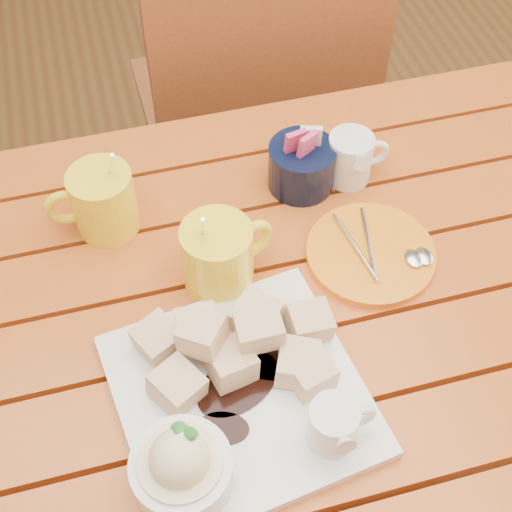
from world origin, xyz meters
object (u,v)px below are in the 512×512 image
object	(u,v)px
chair_far	(255,108)
orange_saucer	(372,253)
coffee_mug_right	(220,255)
dessert_plate	(230,402)
coffee_mug_left	(102,201)
table	(246,349)

from	to	relation	value
chair_far	orange_saucer	bearing A→B (deg)	90.25
coffee_mug_right	orange_saucer	xyz separation A→B (m)	(0.22, -0.01, -0.05)
coffee_mug_right	chair_far	size ratio (longest dim) A/B	0.17
dessert_plate	coffee_mug_left	size ratio (longest dim) A/B	2.13
table	dessert_plate	size ratio (longest dim) A/B	3.69
coffee_mug_left	coffee_mug_right	bearing A→B (deg)	-42.86
table	chair_far	size ratio (longest dim) A/B	1.25
dessert_plate	chair_far	bearing A→B (deg)	72.90
orange_saucer	chair_far	world-z (taller)	chair_far
table	coffee_mug_right	world-z (taller)	coffee_mug_right
table	chair_far	distance (m)	0.67
coffee_mug_right	orange_saucer	distance (m)	0.22
table	chair_far	xyz separation A→B (m)	(0.18, 0.63, -0.11)
dessert_plate	orange_saucer	distance (m)	0.31
dessert_plate	chair_far	distance (m)	0.85
coffee_mug_left	orange_saucer	distance (m)	0.39
orange_saucer	chair_far	bearing A→B (deg)	91.15
coffee_mug_left	coffee_mug_right	xyz separation A→B (m)	(0.14, -0.14, 0.00)
table	orange_saucer	xyz separation A→B (m)	(0.20, 0.04, 0.11)
coffee_mug_left	coffee_mug_right	distance (m)	0.20
dessert_plate	coffee_mug_right	bearing A→B (deg)	80.04
dessert_plate	coffee_mug_right	distance (m)	0.20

